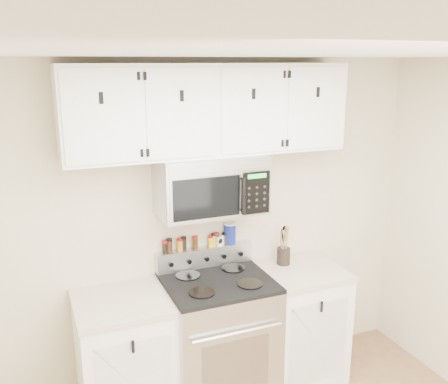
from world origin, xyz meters
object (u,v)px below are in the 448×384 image
range (218,338)px  microwave (211,184)px  utensil_crock (283,255)px  salt_canister (230,233)px

range → microwave: bearing=89.8°
utensil_crock → salt_canister: size_ratio=1.83×
utensil_crock → range: bearing=-166.5°
microwave → utensil_crock: 0.88m
utensil_crock → salt_canister: salt_canister is taller
range → utensil_crock: bearing=13.5°
microwave → range: bearing=-90.2°
salt_canister → microwave: bearing=-143.4°
microwave → salt_canister: bearing=36.6°
utensil_crock → salt_canister: 0.46m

